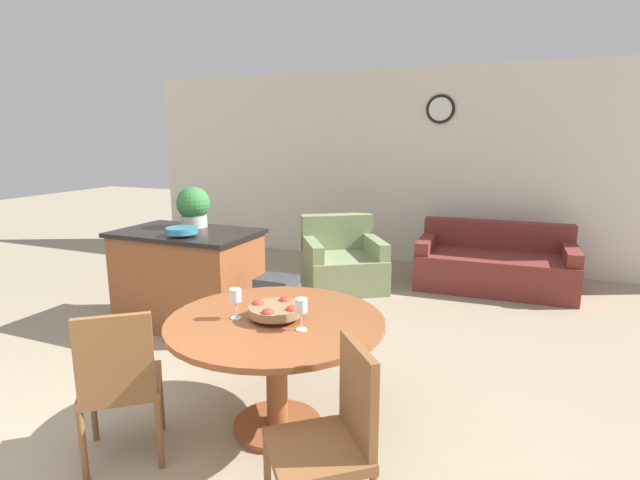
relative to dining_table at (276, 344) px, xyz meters
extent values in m
cube|color=silver|center=(-0.43, 4.49, 0.79)|extent=(8.00, 0.06, 2.70)
cylinder|color=black|center=(0.15, 4.45, 1.58)|extent=(0.38, 0.02, 0.38)
cylinder|color=white|center=(0.15, 4.44, 1.58)|extent=(0.30, 0.01, 0.30)
cylinder|color=brown|center=(0.00, 0.00, -0.54)|extent=(0.55, 0.55, 0.04)
cylinder|color=brown|center=(0.00, 0.00, -0.20)|extent=(0.13, 0.13, 0.65)
cylinder|color=brown|center=(0.00, 0.00, 0.15)|extent=(1.31, 1.31, 0.03)
cylinder|color=brown|center=(-0.96, -0.54, -0.36)|extent=(0.04, 0.04, 0.41)
cylinder|color=brown|center=(-0.66, -0.29, -0.36)|extent=(0.04, 0.04, 0.41)
cylinder|color=brown|center=(-0.71, -0.83, -0.36)|extent=(0.04, 0.04, 0.41)
cylinder|color=brown|center=(-0.41, -0.59, -0.36)|extent=(0.04, 0.04, 0.41)
cube|color=brown|center=(-0.68, -0.56, -0.13)|extent=(0.59, 0.59, 0.05)
cube|color=brown|center=(-0.56, -0.71, 0.12)|extent=(0.32, 0.28, 0.45)
cylinder|color=brown|center=(0.29, -0.66, -0.36)|extent=(0.04, 0.04, 0.41)
cylinder|color=brown|center=(0.59, -0.41, -0.36)|extent=(0.04, 0.04, 0.41)
cube|color=brown|center=(0.56, -0.68, -0.13)|extent=(0.59, 0.59, 0.05)
cube|color=brown|center=(0.71, -0.56, 0.12)|extent=(0.28, 0.32, 0.45)
cylinder|color=olive|center=(0.00, 0.00, 0.18)|extent=(0.12, 0.12, 0.03)
cylinder|color=olive|center=(0.00, 0.00, 0.22)|extent=(0.33, 0.33, 0.05)
sphere|color=#B73323|center=(0.12, -0.02, 0.23)|extent=(0.08, 0.08, 0.08)
sphere|color=#B73323|center=(0.00, 0.12, 0.23)|extent=(0.08, 0.08, 0.08)
sphere|color=#B73323|center=(-0.12, 0.00, 0.23)|extent=(0.08, 0.08, 0.08)
sphere|color=#B73323|center=(0.01, -0.12, 0.23)|extent=(0.08, 0.08, 0.08)
cylinder|color=silver|center=(-0.22, -0.09, 0.17)|extent=(0.06, 0.06, 0.01)
cylinder|color=silver|center=(-0.22, -0.09, 0.22)|extent=(0.01, 0.01, 0.10)
cylinder|color=silver|center=(-0.22, -0.09, 0.31)|extent=(0.07, 0.07, 0.08)
cylinder|color=silver|center=(0.22, -0.10, 0.17)|extent=(0.06, 0.06, 0.01)
cylinder|color=silver|center=(0.22, -0.10, 0.22)|extent=(0.01, 0.01, 0.10)
cylinder|color=silver|center=(0.22, -0.10, 0.31)|extent=(0.07, 0.07, 0.08)
cube|color=brown|center=(-1.60, 1.24, -0.12)|extent=(1.26, 0.76, 0.88)
cube|color=black|center=(-1.60, 1.24, 0.34)|extent=(1.32, 0.82, 0.04)
cylinder|color=teal|center=(-1.48, 1.03, 0.37)|extent=(0.10, 0.10, 0.02)
cylinder|color=teal|center=(-1.48, 1.03, 0.41)|extent=(0.28, 0.28, 0.05)
cylinder|color=beige|center=(-1.66, 1.44, 0.42)|extent=(0.25, 0.25, 0.11)
sphere|color=#387F3D|center=(-1.66, 1.44, 0.59)|extent=(0.32, 0.32, 0.32)
cube|color=#47474C|center=(-0.60, 1.15, -0.29)|extent=(0.33, 0.30, 0.54)
cube|color=#3C3C41|center=(-0.60, 1.15, 0.01)|extent=(0.32, 0.29, 0.07)
cube|color=maroon|center=(1.02, 3.62, -0.35)|extent=(1.82, 1.05, 0.42)
cube|color=maroon|center=(1.01, 4.00, 0.02)|extent=(1.78, 0.29, 0.33)
cube|color=maroon|center=(0.22, 3.58, -0.28)|extent=(0.20, 0.90, 0.57)
cube|color=maroon|center=(1.83, 3.65, -0.28)|extent=(0.20, 0.90, 0.57)
cube|color=gray|center=(-0.65, 2.94, -0.36)|extent=(1.27, 1.28, 0.40)
cube|color=gray|center=(-0.86, 3.25, 0.05)|extent=(0.86, 0.67, 0.43)
cube|color=gray|center=(-0.97, 2.73, -0.27)|extent=(0.59, 0.80, 0.59)
cube|color=gray|center=(-0.33, 3.15, -0.27)|extent=(0.59, 0.80, 0.59)
camera|label=1|loc=(1.35, -2.50, 1.25)|focal=28.00mm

